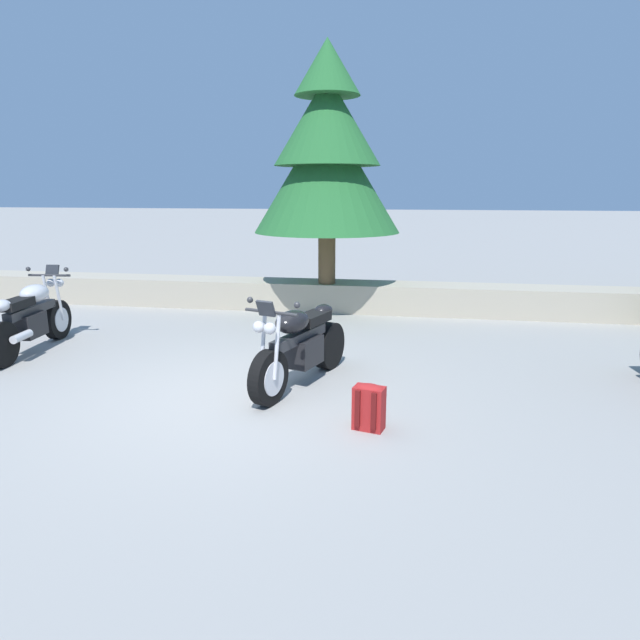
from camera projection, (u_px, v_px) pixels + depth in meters
ground_plane at (228, 396)px, 6.30m from camera, size 120.00×120.00×0.00m
stone_wall at (306, 295)px, 10.84m from camera, size 36.00×0.80×0.55m
motorcycle_silver_near_left at (31, 319)px, 7.94m from camera, size 0.67×2.07×1.18m
motorcycle_black_centre at (300, 347)px, 6.54m from camera, size 0.94×2.00×1.18m
rider_backpack at (369, 406)px, 5.38m from camera, size 0.33×0.31×0.47m
pine_tree_far_left at (327, 154)px, 9.98m from camera, size 2.72×2.72×4.36m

